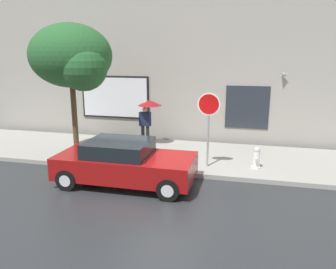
% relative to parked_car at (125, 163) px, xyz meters
% --- Properties ---
extents(ground_plane, '(60.00, 60.00, 0.00)m').
position_rel_parked_car_xyz_m(ground_plane, '(1.06, -0.01, -0.69)').
color(ground_plane, '#282B2D').
extents(sidewalk, '(20.00, 4.00, 0.15)m').
position_rel_parked_car_xyz_m(sidewalk, '(1.06, 2.99, -0.61)').
color(sidewalk, gray).
rests_on(sidewalk, ground).
extents(building_facade, '(20.00, 0.67, 7.00)m').
position_rel_parked_car_xyz_m(building_facade, '(1.04, 5.49, 2.80)').
color(building_facade, '#9E998E').
rests_on(building_facade, ground).
extents(parked_car, '(4.18, 1.93, 1.37)m').
position_rel_parked_car_xyz_m(parked_car, '(0.00, 0.00, 0.00)').
color(parked_car, maroon).
rests_on(parked_car, ground).
extents(fire_hydrant, '(0.30, 0.44, 0.74)m').
position_rel_parked_car_xyz_m(fire_hydrant, '(3.94, 2.02, -0.17)').
color(fire_hydrant, white).
rests_on(fire_hydrant, sidewalk).
extents(pedestrian_with_umbrella, '(0.99, 0.99, 1.90)m').
position_rel_parked_car_xyz_m(pedestrian_with_umbrella, '(-0.44, 3.98, 0.98)').
color(pedestrian_with_umbrella, black).
rests_on(pedestrian_with_umbrella, sidewalk).
extents(street_tree, '(3.05, 2.60, 4.85)m').
position_rel_parked_car_xyz_m(street_tree, '(-2.61, 1.98, 3.07)').
color(street_tree, '#4C3823').
rests_on(street_tree, sidewalk).
extents(stop_sign, '(0.76, 0.10, 2.54)m').
position_rel_parked_car_xyz_m(stop_sign, '(2.31, 1.80, 1.26)').
color(stop_sign, gray).
rests_on(stop_sign, sidewalk).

